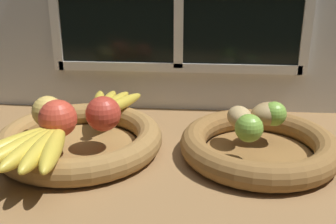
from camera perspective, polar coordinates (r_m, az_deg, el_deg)
The scene contains 13 objects.
ground_plane at distance 85.38cm, azimuth 0.37°, elevation -7.11°, with size 140.00×90.00×3.00cm, color olive.
back_wall at distance 105.81cm, azimuth 1.60°, elevation 15.00°, with size 140.00×4.60×55.00cm.
fruit_bowl_left at distance 87.96cm, azimuth -12.37°, elevation -3.85°, with size 35.18×35.18×5.37cm.
fruit_bowl_right at distance 85.36cm, azimuth 12.77°, elevation -4.66°, with size 32.67×32.67×5.37cm.
apple_red_front at distance 82.05cm, azimuth -15.38°, elevation -0.90°, with size 7.58×7.58×7.58cm, color #CC422D.
apple_red_right at distance 82.82cm, azimuth -9.22°, elevation -0.32°, with size 7.27×7.27×7.27cm, color #B73828.
apple_golden_left at distance 87.94cm, azimuth -16.71°, elevation 0.08°, with size 6.61×6.61×6.61cm, color #DBB756.
banana_bunch_front at distance 76.41cm, azimuth -18.34°, elevation -4.57°, with size 17.06×20.22×3.39cm.
banana_bunch_back at distance 95.77cm, azimuth -8.34°, elevation 1.20°, with size 13.05×18.04×2.73cm.
potato_back at distance 88.14cm, azimuth 14.04°, elevation -0.22°, with size 7.84×5.86×4.86cm, color #A38451.
potato_oblong at distance 85.73cm, azimuth 10.12°, elevation -0.69°, with size 7.09×5.06×4.34cm, color tan.
lime_near at distance 78.82cm, azimuth 11.43°, elevation -2.26°, with size 5.53×5.53×5.53cm, color #7AAD3D.
lime_far at distance 87.74cm, azimuth 14.84°, elevation -0.25°, with size 5.24×5.24×5.24cm, color #7AAD3D.
Camera 1 is at (5.33, -75.39, 38.22)cm, focal length 42.90 mm.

